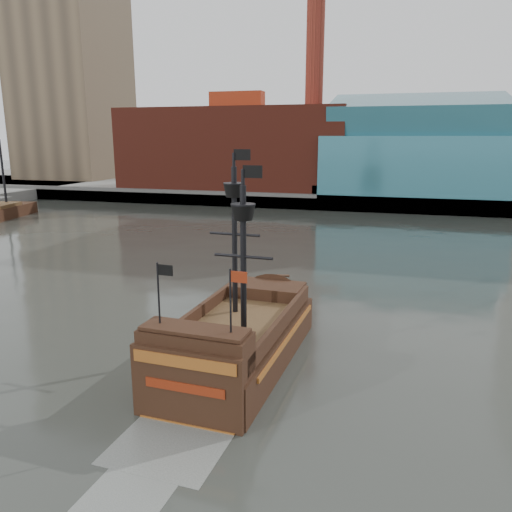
% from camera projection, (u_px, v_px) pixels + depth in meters
% --- Properties ---
extents(ground, '(400.00, 400.00, 0.00)m').
position_uv_depth(ground, '(203.00, 397.00, 23.28)').
color(ground, '#292C27').
rests_on(ground, ground).
extents(promenade_far, '(220.00, 60.00, 2.00)m').
position_uv_depth(promenade_far, '(362.00, 188.00, 108.98)').
color(promenade_far, slate).
rests_on(promenade_far, ground).
extents(seawall, '(220.00, 1.00, 2.60)m').
position_uv_depth(seawall, '(347.00, 203.00, 81.36)').
color(seawall, '#4C4C49').
rests_on(seawall, ground).
extents(skyline, '(149.00, 45.00, 62.00)m').
position_uv_depth(skyline, '(393.00, 69.00, 95.15)').
color(skyline, brown).
rests_on(skyline, promenade_far).
extents(pirate_ship, '(5.69, 16.28, 12.04)m').
position_uv_depth(pirate_ship, '(238.00, 345.00, 26.41)').
color(pirate_ship, black).
rests_on(pirate_ship, ground).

